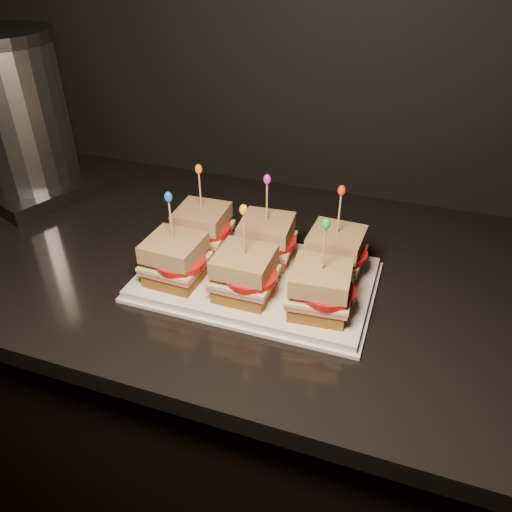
% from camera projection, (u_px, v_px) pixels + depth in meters
% --- Properties ---
extents(cabinet, '(2.18, 0.62, 0.90)m').
position_uv_depth(cabinet, '(261.00, 433.00, 1.16)').
color(cabinet, black).
rests_on(cabinet, ground).
extents(granite_slab, '(2.22, 0.66, 0.03)m').
position_uv_depth(granite_slab, '(262.00, 269.00, 0.90)').
color(granite_slab, black).
rests_on(granite_slab, cabinet).
extents(platter, '(0.38, 0.23, 0.02)m').
position_uv_depth(platter, '(256.00, 279.00, 0.84)').
color(platter, white).
rests_on(platter, granite_slab).
extents(platter_rim, '(0.39, 0.25, 0.01)m').
position_uv_depth(platter_rim, '(256.00, 282.00, 0.84)').
color(platter_rim, white).
rests_on(platter_rim, granite_slab).
extents(sandwich_0_bread_bot, '(0.09, 0.09, 0.02)m').
position_uv_depth(sandwich_0_bread_bot, '(203.00, 240.00, 0.90)').
color(sandwich_0_bread_bot, '#5D3912').
rests_on(sandwich_0_bread_bot, platter).
extents(sandwich_0_ham, '(0.09, 0.09, 0.01)m').
position_uv_depth(sandwich_0_ham, '(203.00, 233.00, 0.89)').
color(sandwich_0_ham, '#CC6B66').
rests_on(sandwich_0_ham, sandwich_0_bread_bot).
extents(sandwich_0_cheese, '(0.10, 0.09, 0.01)m').
position_uv_depth(sandwich_0_cheese, '(203.00, 229.00, 0.89)').
color(sandwich_0_cheese, '#F3E6A5').
rests_on(sandwich_0_cheese, sandwich_0_ham).
extents(sandwich_0_tomato, '(0.08, 0.08, 0.01)m').
position_uv_depth(sandwich_0_tomato, '(207.00, 228.00, 0.87)').
color(sandwich_0_tomato, red).
rests_on(sandwich_0_tomato, sandwich_0_cheese).
extents(sandwich_0_bread_top, '(0.09, 0.09, 0.03)m').
position_uv_depth(sandwich_0_bread_top, '(202.00, 216.00, 0.87)').
color(sandwich_0_bread_top, brown).
rests_on(sandwich_0_bread_top, sandwich_0_tomato).
extents(sandwich_0_pick, '(0.00, 0.00, 0.09)m').
position_uv_depth(sandwich_0_pick, '(200.00, 194.00, 0.85)').
color(sandwich_0_pick, tan).
rests_on(sandwich_0_pick, sandwich_0_bread_top).
extents(sandwich_0_frill, '(0.01, 0.01, 0.02)m').
position_uv_depth(sandwich_0_frill, '(199.00, 169.00, 0.82)').
color(sandwich_0_frill, orange).
rests_on(sandwich_0_frill, sandwich_0_pick).
extents(sandwich_1_bread_bot, '(0.09, 0.09, 0.02)m').
position_uv_depth(sandwich_1_bread_bot, '(266.00, 252.00, 0.87)').
color(sandwich_1_bread_bot, '#5D3912').
rests_on(sandwich_1_bread_bot, platter).
extents(sandwich_1_ham, '(0.10, 0.09, 0.01)m').
position_uv_depth(sandwich_1_ham, '(266.00, 245.00, 0.86)').
color(sandwich_1_ham, '#CC6B66').
rests_on(sandwich_1_ham, sandwich_1_bread_bot).
extents(sandwich_1_cheese, '(0.10, 0.10, 0.01)m').
position_uv_depth(sandwich_1_cheese, '(266.00, 241.00, 0.85)').
color(sandwich_1_cheese, '#F3E6A5').
rests_on(sandwich_1_cheese, sandwich_1_ham).
extents(sandwich_1_tomato, '(0.08, 0.08, 0.01)m').
position_uv_depth(sandwich_1_tomato, '(272.00, 240.00, 0.84)').
color(sandwich_1_tomato, red).
rests_on(sandwich_1_tomato, sandwich_1_cheese).
extents(sandwich_1_bread_top, '(0.09, 0.09, 0.03)m').
position_uv_depth(sandwich_1_bread_top, '(266.00, 228.00, 0.84)').
color(sandwich_1_bread_top, brown).
rests_on(sandwich_1_bread_top, sandwich_1_tomato).
extents(sandwich_1_pick, '(0.00, 0.00, 0.09)m').
position_uv_depth(sandwich_1_pick, '(267.00, 204.00, 0.81)').
color(sandwich_1_pick, tan).
rests_on(sandwich_1_pick, sandwich_1_bread_top).
extents(sandwich_1_frill, '(0.01, 0.01, 0.02)m').
position_uv_depth(sandwich_1_frill, '(267.00, 179.00, 0.79)').
color(sandwich_1_frill, '#C61DCC').
rests_on(sandwich_1_frill, sandwich_1_pick).
extents(sandwich_2_bread_bot, '(0.09, 0.09, 0.02)m').
position_uv_depth(sandwich_2_bread_bot, '(334.00, 265.00, 0.83)').
color(sandwich_2_bread_bot, '#5D3912').
rests_on(sandwich_2_bread_bot, platter).
extents(sandwich_2_ham, '(0.09, 0.09, 0.01)m').
position_uv_depth(sandwich_2_ham, '(335.00, 257.00, 0.83)').
color(sandwich_2_ham, '#CC6B66').
rests_on(sandwich_2_ham, sandwich_2_bread_bot).
extents(sandwich_2_cheese, '(0.10, 0.09, 0.01)m').
position_uv_depth(sandwich_2_cheese, '(335.00, 254.00, 0.82)').
color(sandwich_2_cheese, '#F3E6A5').
rests_on(sandwich_2_cheese, sandwich_2_ham).
extents(sandwich_2_tomato, '(0.08, 0.08, 0.01)m').
position_uv_depth(sandwich_2_tomato, '(342.00, 253.00, 0.81)').
color(sandwich_2_tomato, red).
rests_on(sandwich_2_tomato, sandwich_2_cheese).
extents(sandwich_2_bread_top, '(0.09, 0.09, 0.03)m').
position_uv_depth(sandwich_2_bread_top, '(336.00, 240.00, 0.81)').
color(sandwich_2_bread_top, brown).
rests_on(sandwich_2_bread_top, sandwich_2_tomato).
extents(sandwich_2_pick, '(0.00, 0.00, 0.09)m').
position_uv_depth(sandwich_2_pick, '(339.00, 216.00, 0.78)').
color(sandwich_2_pick, tan).
rests_on(sandwich_2_pick, sandwich_2_bread_top).
extents(sandwich_2_frill, '(0.01, 0.01, 0.02)m').
position_uv_depth(sandwich_2_frill, '(342.00, 190.00, 0.76)').
color(sandwich_2_frill, red).
rests_on(sandwich_2_frill, sandwich_2_pick).
extents(sandwich_3_bread_bot, '(0.09, 0.09, 0.02)m').
position_uv_depth(sandwich_3_bread_bot, '(176.00, 273.00, 0.82)').
color(sandwich_3_bread_bot, '#5D3912').
rests_on(sandwich_3_bread_bot, platter).
extents(sandwich_3_ham, '(0.09, 0.09, 0.01)m').
position_uv_depth(sandwich_3_ham, '(176.00, 265.00, 0.81)').
color(sandwich_3_ham, '#CC6B66').
rests_on(sandwich_3_ham, sandwich_3_bread_bot).
extents(sandwich_3_cheese, '(0.10, 0.09, 0.01)m').
position_uv_depth(sandwich_3_cheese, '(175.00, 261.00, 0.80)').
color(sandwich_3_cheese, '#F3E6A5').
rests_on(sandwich_3_cheese, sandwich_3_ham).
extents(sandwich_3_tomato, '(0.08, 0.08, 0.01)m').
position_uv_depth(sandwich_3_tomato, '(180.00, 261.00, 0.79)').
color(sandwich_3_tomato, red).
rests_on(sandwich_3_tomato, sandwich_3_cheese).
extents(sandwich_3_bread_top, '(0.09, 0.09, 0.03)m').
position_uv_depth(sandwich_3_bread_top, '(174.00, 248.00, 0.79)').
color(sandwich_3_bread_top, brown).
rests_on(sandwich_3_bread_top, sandwich_3_tomato).
extents(sandwich_3_pick, '(0.00, 0.00, 0.09)m').
position_uv_depth(sandwich_3_pick, '(171.00, 223.00, 0.76)').
color(sandwich_3_pick, tan).
rests_on(sandwich_3_pick, sandwich_3_bread_top).
extents(sandwich_3_frill, '(0.01, 0.01, 0.02)m').
position_uv_depth(sandwich_3_frill, '(168.00, 197.00, 0.74)').
color(sandwich_3_frill, blue).
rests_on(sandwich_3_frill, sandwich_3_pick).
extents(sandwich_4_bread_bot, '(0.08, 0.08, 0.02)m').
position_uv_depth(sandwich_4_bread_bot, '(245.00, 287.00, 0.78)').
color(sandwich_4_bread_bot, '#5D3912').
rests_on(sandwich_4_bread_bot, platter).
extents(sandwich_4_ham, '(0.09, 0.09, 0.01)m').
position_uv_depth(sandwich_4_ham, '(245.00, 279.00, 0.77)').
color(sandwich_4_ham, '#CC6B66').
rests_on(sandwich_4_ham, sandwich_4_bread_bot).
extents(sandwich_4_cheese, '(0.09, 0.09, 0.01)m').
position_uv_depth(sandwich_4_cheese, '(245.00, 276.00, 0.77)').
color(sandwich_4_cheese, '#F3E6A5').
rests_on(sandwich_4_cheese, sandwich_4_ham).
extents(sandwich_4_tomato, '(0.08, 0.08, 0.01)m').
position_uv_depth(sandwich_4_tomato, '(251.00, 276.00, 0.76)').
color(sandwich_4_tomato, red).
rests_on(sandwich_4_tomato, sandwich_4_cheese).
extents(sandwich_4_bread_top, '(0.08, 0.08, 0.03)m').
position_uv_depth(sandwich_4_bread_top, '(244.00, 262.00, 0.76)').
color(sandwich_4_bread_top, brown).
rests_on(sandwich_4_bread_top, sandwich_4_tomato).
extents(sandwich_4_pick, '(0.00, 0.00, 0.09)m').
position_uv_depth(sandwich_4_pick, '(244.00, 237.00, 0.73)').
color(sandwich_4_pick, tan).
rests_on(sandwich_4_pick, sandwich_4_bread_top).
extents(sandwich_4_frill, '(0.01, 0.01, 0.02)m').
position_uv_depth(sandwich_4_frill, '(244.00, 210.00, 0.71)').
color(sandwich_4_frill, gold).
rests_on(sandwich_4_frill, sandwich_4_pick).
extents(sandwich_5_bread_bot, '(0.09, 0.09, 0.02)m').
position_uv_depth(sandwich_5_bread_bot, '(319.00, 303.00, 0.75)').
color(sandwich_5_bread_bot, '#5D3912').
rests_on(sandwich_5_bread_bot, platter).
extents(sandwich_5_ham, '(0.10, 0.09, 0.01)m').
position_uv_depth(sandwich_5_ham, '(320.00, 295.00, 0.74)').
color(sandwich_5_ham, '#CC6B66').
rests_on(sandwich_5_ham, sandwich_5_bread_bot).
extents(sandwich_5_cheese, '(0.10, 0.10, 0.01)m').
position_uv_depth(sandwich_5_cheese, '(320.00, 291.00, 0.74)').
color(sandwich_5_cheese, '#F3E6A5').
rests_on(sandwich_5_cheese, sandwich_5_ham).
extents(sandwich_5_tomato, '(0.08, 0.08, 0.01)m').
position_uv_depth(sandwich_5_tomato, '(328.00, 291.00, 0.73)').
color(sandwich_5_tomato, red).
rests_on(sandwich_5_tomato, sandwich_5_cheese).
extents(sandwich_5_bread_top, '(0.09, 0.09, 0.03)m').
position_uv_depth(sandwich_5_bread_top, '(321.00, 277.00, 0.72)').
color(sandwich_5_bread_top, brown).
rests_on(sandwich_5_bread_top, sandwich_5_tomato).
extents(sandwich_5_pick, '(0.00, 0.00, 0.09)m').
position_uv_depth(sandwich_5_pick, '(324.00, 252.00, 0.70)').
color(sandwich_5_pick, tan).
rests_on(sandwich_5_pick, sandwich_5_bread_top).
extents(sandwich_5_frill, '(0.01, 0.01, 0.02)m').
position_uv_depth(sandwich_5_frill, '(326.00, 224.00, 0.67)').
color(sandwich_5_frill, green).
rests_on(sandwich_5_frill, sandwich_5_pick).
extents(appliance_base, '(0.32, 0.29, 0.03)m').
position_uv_depth(appliance_base, '(31.00, 184.00, 1.12)').
color(appliance_base, '#262628').
rests_on(appliance_base, granite_slab).
extents(appliance_body, '(0.22, 0.22, 0.28)m').
position_uv_depth(appliance_body, '(12.00, 115.00, 1.04)').
color(appliance_body, silver).
rests_on(appliance_body, appliance_base).
extents(appliance, '(0.26, 0.22, 0.34)m').
position_uv_depth(appliance, '(13.00, 117.00, 1.04)').
color(appliance, silver).
rests_on(appliance, granite_slab).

